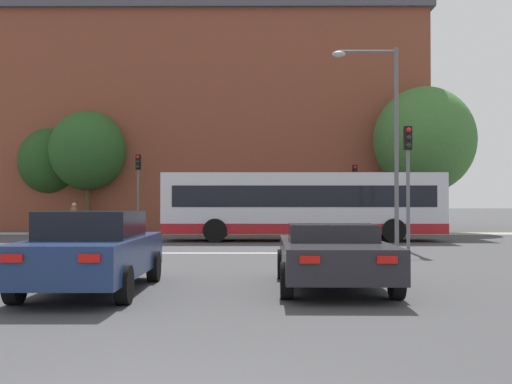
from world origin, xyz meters
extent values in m
cube|color=silver|center=(0.00, 16.28, 0.00)|extent=(8.92, 0.30, 0.01)
cube|color=gray|center=(0.00, 29.80, 0.01)|extent=(69.91, 2.50, 0.01)
cube|color=brown|center=(-3.27, 39.96, 6.71)|extent=(28.77, 13.07, 13.41)
cube|color=#4C4F56|center=(-3.27, 39.96, 14.42)|extent=(29.35, 13.59, 2.01)
cube|color=brown|center=(-3.19, 42.86, 16.49)|extent=(0.90, 0.90, 2.13)
cube|color=brown|center=(5.48, 42.01, 16.49)|extent=(0.90, 0.90, 2.13)
cube|color=navy|center=(-2.22, 7.10, 0.66)|extent=(1.87, 4.91, 0.68)
cube|color=black|center=(-2.22, 7.05, 1.25)|extent=(1.59, 2.21, 0.49)
cylinder|color=black|center=(-3.11, 8.61, 0.32)|extent=(0.22, 0.64, 0.64)
cylinder|color=black|center=(-1.34, 8.62, 0.32)|extent=(0.22, 0.64, 0.64)
cylinder|color=black|center=(-3.09, 5.58, 0.32)|extent=(0.22, 0.64, 0.64)
cylinder|color=black|center=(-1.33, 5.59, 0.32)|extent=(0.22, 0.64, 0.64)
cube|color=red|center=(-2.78, 4.63, 0.83)|extent=(0.32, 0.05, 0.12)
cube|color=red|center=(-1.64, 4.64, 0.83)|extent=(0.32, 0.05, 0.12)
cube|color=#232328|center=(2.29, 7.67, 0.61)|extent=(2.01, 4.80, 0.59)
cube|color=#232328|center=(2.29, 7.79, 1.07)|extent=(1.69, 1.45, 0.33)
cylinder|color=black|center=(1.37, 9.16, 0.32)|extent=(0.23, 0.64, 0.64)
cylinder|color=black|center=(3.24, 9.14, 0.32)|extent=(0.23, 0.64, 0.64)
cylinder|color=black|center=(1.33, 6.20, 0.32)|extent=(0.23, 0.64, 0.64)
cylinder|color=black|center=(3.20, 6.17, 0.32)|extent=(0.23, 0.64, 0.64)
cube|color=red|center=(1.65, 5.26, 0.76)|extent=(0.32, 0.05, 0.12)
cube|color=red|center=(2.86, 5.25, 0.76)|extent=(0.32, 0.05, 0.12)
cube|color=silver|center=(2.74, 23.17, 1.64)|extent=(12.01, 2.57, 2.58)
cube|color=#AD191E|center=(2.74, 23.17, 0.57)|extent=(12.03, 2.59, 0.44)
cube|color=black|center=(2.74, 23.17, 1.93)|extent=(11.05, 2.60, 0.90)
cylinder|color=black|center=(-0.99, 21.94, 0.50)|extent=(1.00, 0.28, 1.00)
cylinder|color=black|center=(-0.99, 24.40, 0.50)|extent=(1.00, 0.28, 1.00)
cylinder|color=black|center=(6.46, 21.94, 0.50)|extent=(1.00, 0.28, 1.00)
cylinder|color=black|center=(6.46, 24.40, 0.50)|extent=(1.00, 0.28, 1.00)
cylinder|color=slate|center=(-5.51, 28.82, 1.70)|extent=(0.12, 0.12, 3.40)
cube|color=black|center=(-5.51, 28.82, 3.80)|extent=(0.26, 0.20, 0.80)
sphere|color=red|center=(-5.51, 28.69, 4.06)|extent=(0.17, 0.17, 0.17)
sphere|color=black|center=(-5.51, 28.69, 3.80)|extent=(0.17, 0.17, 0.17)
sphere|color=black|center=(-5.51, 28.69, 3.54)|extent=(0.17, 0.17, 0.17)
cylinder|color=slate|center=(5.88, 16.85, 1.72)|extent=(0.12, 0.12, 3.44)
cube|color=black|center=(5.88, 16.85, 3.84)|extent=(0.26, 0.20, 0.80)
sphere|color=red|center=(5.88, 16.72, 4.10)|extent=(0.17, 0.17, 0.17)
sphere|color=black|center=(5.88, 16.72, 3.84)|extent=(0.17, 0.17, 0.17)
sphere|color=black|center=(5.88, 16.72, 3.59)|extent=(0.17, 0.17, 0.17)
cylinder|color=slate|center=(5.96, 29.41, 1.44)|extent=(0.12, 0.12, 2.89)
cube|color=black|center=(5.96, 29.41, 3.29)|extent=(0.26, 0.20, 0.80)
sphere|color=red|center=(5.96, 29.28, 3.54)|extent=(0.17, 0.17, 0.17)
sphere|color=black|center=(5.96, 29.28, 3.29)|extent=(0.17, 0.17, 0.17)
sphere|color=black|center=(5.96, 29.28, 3.03)|extent=(0.17, 0.17, 0.17)
cylinder|color=slate|center=(6.03, 19.34, 3.76)|extent=(0.16, 0.16, 7.53)
cylinder|color=slate|center=(4.95, 19.34, 7.38)|extent=(2.16, 0.10, 0.10)
ellipsoid|color=#B2B2B7|center=(3.87, 19.34, 7.28)|extent=(0.50, 0.36, 0.22)
cylinder|color=black|center=(-1.09, 30.68, 0.39)|extent=(0.13, 0.13, 0.78)
cylinder|color=black|center=(-1.24, 30.62, 0.39)|extent=(0.13, 0.13, 0.78)
cube|color=tan|center=(-1.17, 30.65, 1.09)|extent=(0.45, 0.35, 0.62)
sphere|color=tan|center=(-1.17, 30.65, 1.52)|extent=(0.24, 0.24, 0.24)
cylinder|color=black|center=(-9.35, 30.51, 0.40)|extent=(0.13, 0.13, 0.80)
cylinder|color=black|center=(-9.34, 30.34, 0.40)|extent=(0.13, 0.13, 0.80)
cube|color=olive|center=(-9.34, 30.42, 1.12)|extent=(0.24, 0.41, 0.63)
sphere|color=tan|center=(-9.34, 30.42, 1.56)|extent=(0.24, 0.24, 0.24)
cylinder|color=#333851|center=(4.73, 29.34, 0.40)|extent=(0.13, 0.13, 0.81)
cylinder|color=#333851|center=(4.88, 29.41, 0.40)|extent=(0.13, 0.13, 0.81)
cube|color=#336B38|center=(4.81, 29.37, 1.13)|extent=(0.45, 0.36, 0.64)
sphere|color=tan|center=(4.81, 29.37, 1.57)|extent=(0.24, 0.24, 0.24)
cylinder|color=#4C3823|center=(-11.79, 34.06, 1.26)|extent=(0.36, 0.36, 2.52)
ellipsoid|color=#234C1E|center=(-11.79, 34.06, 4.19)|extent=(3.93, 3.93, 4.12)
cylinder|color=#4C3823|center=(10.35, 32.01, 1.40)|extent=(0.36, 0.36, 2.81)
ellipsoid|color=#3D7033|center=(10.35, 32.01, 5.28)|extent=(5.82, 5.82, 6.11)
cylinder|color=#4C3823|center=(-9.23, 32.75, 1.42)|extent=(0.36, 0.36, 2.85)
ellipsoid|color=#285623|center=(-9.23, 32.75, 4.74)|extent=(4.44, 4.44, 4.66)
camera|label=1|loc=(0.86, -4.78, 1.64)|focal=45.00mm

